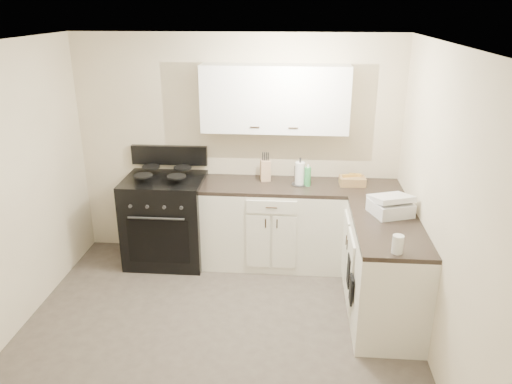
# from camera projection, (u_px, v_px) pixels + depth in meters

# --- Properties ---
(floor) EXTENTS (3.60, 3.60, 0.00)m
(floor) POSITION_uv_depth(u_px,v_px,m) (215.00, 342.00, 4.37)
(floor) COLOR #473F38
(floor) RESTS_ON ground
(ceiling) EXTENTS (3.60, 3.60, 0.00)m
(ceiling) POSITION_uv_depth(u_px,v_px,m) (204.00, 46.00, 3.48)
(ceiling) COLOR white
(ceiling) RESTS_ON wall_back
(wall_back) EXTENTS (3.60, 0.00, 3.60)m
(wall_back) POSITION_uv_depth(u_px,v_px,m) (237.00, 148.00, 5.60)
(wall_back) COLOR beige
(wall_back) RESTS_ON ground
(wall_right) EXTENTS (0.00, 3.60, 3.60)m
(wall_right) POSITION_uv_depth(u_px,v_px,m) (444.00, 218.00, 3.79)
(wall_right) COLOR beige
(wall_right) RESTS_ON ground
(wall_front) EXTENTS (3.60, 0.00, 3.60)m
(wall_front) POSITION_uv_depth(u_px,v_px,m) (143.00, 365.00, 2.25)
(wall_front) COLOR beige
(wall_front) RESTS_ON ground
(base_cabinets_back) EXTENTS (1.55, 0.60, 0.90)m
(base_cabinets_back) POSITION_uv_depth(u_px,v_px,m) (273.00, 225.00, 5.57)
(base_cabinets_back) COLOR silver
(base_cabinets_back) RESTS_ON floor
(base_cabinets_right) EXTENTS (0.60, 1.90, 0.90)m
(base_cabinets_right) POSITION_uv_depth(u_px,v_px,m) (379.00, 257.00, 4.89)
(base_cabinets_right) COLOR silver
(base_cabinets_right) RESTS_ON floor
(countertop_back) EXTENTS (1.55, 0.60, 0.04)m
(countertop_back) POSITION_uv_depth(u_px,v_px,m) (273.00, 186.00, 5.41)
(countertop_back) COLOR black
(countertop_back) RESTS_ON base_cabinets_back
(countertop_right) EXTENTS (0.60, 1.90, 0.04)m
(countertop_right) POSITION_uv_depth(u_px,v_px,m) (383.00, 213.00, 4.72)
(countertop_right) COLOR black
(countertop_right) RESTS_ON base_cabinets_right
(upper_cabinets) EXTENTS (1.55, 0.30, 0.70)m
(upper_cabinets) POSITION_uv_depth(u_px,v_px,m) (275.00, 99.00, 5.22)
(upper_cabinets) COLOR white
(upper_cabinets) RESTS_ON wall_back
(stove) EXTENTS (0.87, 0.74, 1.05)m
(stove) POSITION_uv_depth(u_px,v_px,m) (167.00, 222.00, 5.64)
(stove) COLOR black
(stove) RESTS_ON floor
(knife_block) EXTENTS (0.12, 0.12, 0.23)m
(knife_block) POSITION_uv_depth(u_px,v_px,m) (265.00, 170.00, 5.48)
(knife_block) COLOR tan
(knife_block) RESTS_ON countertop_back
(paper_towel) EXTENTS (0.13, 0.13, 0.25)m
(paper_towel) POSITION_uv_depth(u_px,v_px,m) (300.00, 174.00, 5.35)
(paper_towel) COLOR white
(paper_towel) RESTS_ON countertop_back
(soap_bottle) EXTENTS (0.08, 0.08, 0.20)m
(soap_bottle) POSITION_uv_depth(u_px,v_px,m) (308.00, 177.00, 5.33)
(soap_bottle) COLOR #3EA156
(soap_bottle) RESTS_ON countertop_back
(picture_frame) EXTENTS (0.12, 0.05, 0.14)m
(picture_frame) POSITION_uv_depth(u_px,v_px,m) (300.00, 172.00, 5.57)
(picture_frame) COLOR black
(picture_frame) RESTS_ON countertop_back
(wicker_basket) EXTENTS (0.28, 0.19, 0.09)m
(wicker_basket) POSITION_uv_depth(u_px,v_px,m) (352.00, 181.00, 5.37)
(wicker_basket) COLOR #A7884F
(wicker_basket) RESTS_ON countertop_right
(countertop_grill) EXTENTS (0.43, 0.42, 0.12)m
(countertop_grill) POSITION_uv_depth(u_px,v_px,m) (390.00, 208.00, 4.62)
(countertop_grill) COLOR silver
(countertop_grill) RESTS_ON countertop_right
(glass_jar) EXTENTS (0.10, 0.10, 0.15)m
(glass_jar) POSITION_uv_depth(u_px,v_px,m) (398.00, 244.00, 3.90)
(glass_jar) COLOR silver
(glass_jar) RESTS_ON countertop_right
(oven_mitt_near) EXTENTS (0.02, 0.15, 0.26)m
(oven_mitt_near) POSITION_uv_depth(u_px,v_px,m) (351.00, 290.00, 4.36)
(oven_mitt_near) COLOR black
(oven_mitt_near) RESTS_ON base_cabinets_right
(oven_mitt_far) EXTENTS (0.02, 0.17, 0.29)m
(oven_mitt_far) POSITION_uv_depth(u_px,v_px,m) (349.00, 271.00, 4.57)
(oven_mitt_far) COLOR black
(oven_mitt_far) RESTS_ON base_cabinets_right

